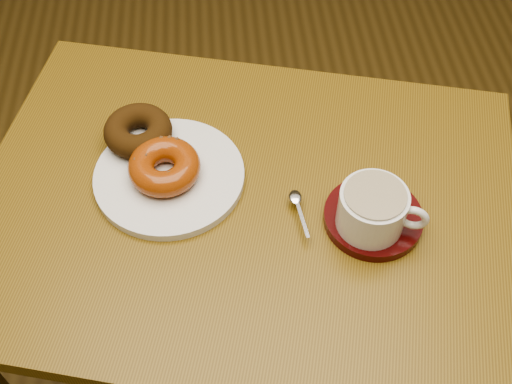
{
  "coord_description": "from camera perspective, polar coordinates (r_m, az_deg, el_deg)",
  "views": [
    {
      "loc": [
        -0.22,
        -0.87,
        1.57
      ],
      "look_at": [
        -0.18,
        -0.28,
        0.8
      ],
      "focal_mm": 45.0,
      "sensor_mm": 36.0,
      "label": 1
    }
  ],
  "objects": [
    {
      "name": "teaspoon",
      "position": [
        0.97,
        3.64,
        -0.84
      ],
      "size": [
        0.02,
        0.09,
        0.01
      ],
      "rotation": [
        0.0,
        0.0,
        0.14
      ],
      "color": "silver",
      "rests_on": "saucer"
    },
    {
      "name": "cafe_table",
      "position": [
        1.09,
        -1.05,
        -4.71
      ],
      "size": [
        0.96,
        0.81,
        0.78
      ],
      "rotation": [
        0.0,
        0.0,
        -0.25
      ],
      "color": "brown",
      "rests_on": "ground"
    },
    {
      "name": "ground",
      "position": [
        1.81,
        4.91,
        -8.13
      ],
      "size": [
        6.0,
        6.0,
        0.0
      ],
      "primitive_type": "plane",
      "color": "brown",
      "rests_on": "ground"
    },
    {
      "name": "donut_caramel",
      "position": [
        0.99,
        -8.15,
        2.25
      ],
      "size": [
        0.16,
        0.16,
        0.04
      ],
      "rotation": [
        0.0,
        0.0,
        -0.63
      ],
      "color": "#8F3E0F",
      "rests_on": "donut_plate"
    },
    {
      "name": "coffee_cup",
      "position": [
        0.93,
        10.4,
        -1.51
      ],
      "size": [
        0.13,
        0.1,
        0.07
      ],
      "rotation": [
        0.0,
        0.0,
        -0.37
      ],
      "color": "silver",
      "rests_on": "saucer"
    },
    {
      "name": "donut_cinnamon",
      "position": [
        1.05,
        -10.44,
        5.37
      ],
      "size": [
        0.15,
        0.15,
        0.04
      ],
      "primitive_type": "torus",
      "rotation": [
        0.0,
        0.0,
        -0.42
      ],
      "color": "#37210B",
      "rests_on": "donut_plate"
    },
    {
      "name": "donut_plate",
      "position": [
        1.02,
        -7.71,
        1.4
      ],
      "size": [
        0.27,
        0.27,
        0.01
      ],
      "primitive_type": "cylinder",
      "rotation": [
        0.0,
        0.0,
        -0.15
      ],
      "color": "silver",
      "rests_on": "cafe_table"
    },
    {
      "name": "saucer",
      "position": [
        0.97,
        10.36,
        -2.26
      ],
      "size": [
        0.21,
        0.21,
        0.02
      ],
      "primitive_type": "cylinder",
      "rotation": [
        0.0,
        0.0,
        -0.59
      ],
      "color": "#370707",
      "rests_on": "cafe_table"
    }
  ]
}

